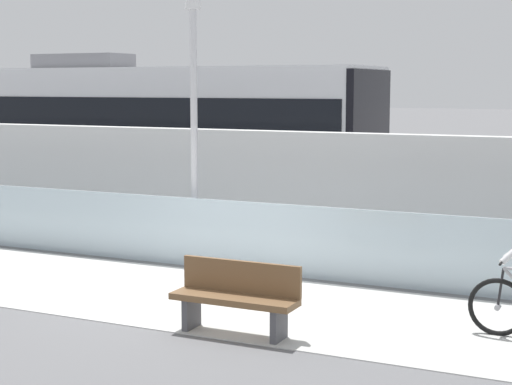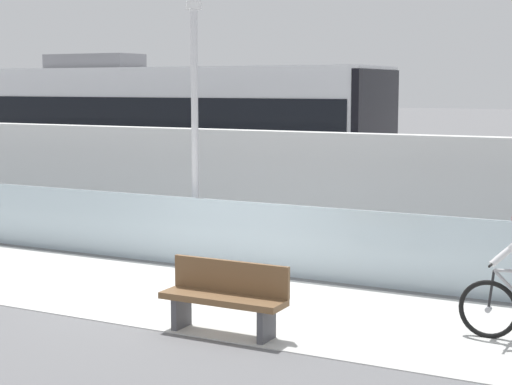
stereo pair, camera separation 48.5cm
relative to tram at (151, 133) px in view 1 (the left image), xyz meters
The scene contains 9 objects.
ground_plane 8.67m from the tram, 54.05° to the right, with size 200.00×200.00×0.00m, color slate.
bike_path_deck 8.67m from the tram, 54.05° to the right, with size 32.00×3.20×0.01m, color silver.
glass_parapet 7.17m from the tram, 45.18° to the right, with size 32.00×0.05×1.16m, color silver.
concrete_barrier_wall 5.96m from the tram, 32.79° to the right, with size 32.00×0.36×2.22m, color silver.
tram_rail_near 5.36m from the tram, ahead, with size 32.00×0.08×0.01m, color #595654.
tram_rail_far 5.36m from the tram, ahead, with size 32.00×0.08×0.01m, color #595654.
tram is the anchor object (origin of this frame).
lamp_post_antenna 6.25m from the tram, 50.53° to the right, with size 0.28×0.28×5.20m.
bench 10.45m from the tram, 51.78° to the right, with size 1.60×0.45×0.89m.
Camera 1 is at (5.92, -10.13, 3.04)m, focal length 58.19 mm.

